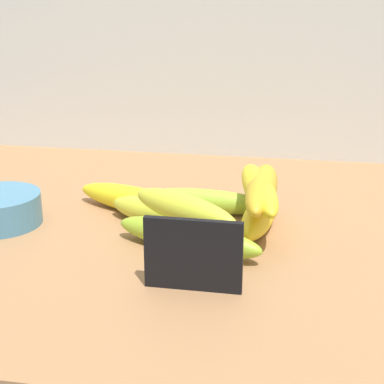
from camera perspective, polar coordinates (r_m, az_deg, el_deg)
counter_top at (r=86.86cm, az=-3.22°, el=-3.90°), size 110.00×76.00×3.00cm
chalkboard_sign at (r=66.38cm, az=0.11°, el=-6.27°), size 11.00×1.80×8.40cm
banana_0 at (r=89.75cm, az=1.76°, el=-0.88°), size 20.80×5.68×3.52cm
banana_1 at (r=89.89cm, az=-5.41°, el=-0.77°), size 20.81×11.34×3.98cm
banana_2 at (r=83.68cm, az=6.42°, el=-2.28°), size 5.91×15.61×4.09cm
banana_3 at (r=84.16cm, az=-2.80°, el=-2.06°), size 17.82×10.31×4.08cm
banana_4 at (r=76.46cm, az=-0.42°, el=-4.27°), size 20.73×10.04×4.03cm
banana_5 at (r=74.91cm, az=-0.77°, el=-1.58°), size 16.30×12.33×3.72cm
banana_6 at (r=82.62cm, az=6.42°, el=0.39°), size 8.55×20.62×3.93cm
banana_7 at (r=81.85cm, az=6.67°, el=0.26°), size 4.33×19.72×4.08cm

